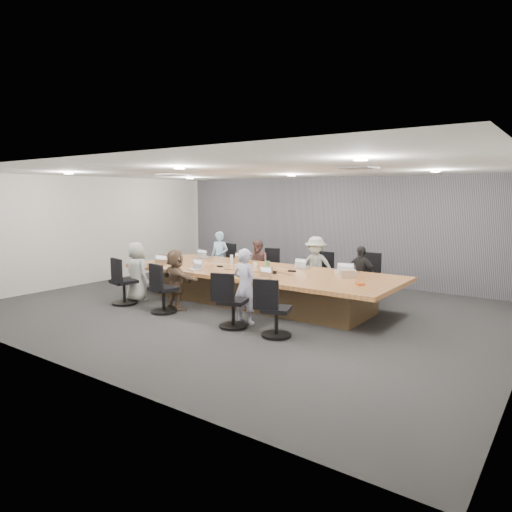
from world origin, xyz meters
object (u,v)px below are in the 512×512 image
Objects in this scene: chair_0 at (228,266)px; laptop_5 at (194,269)px; chair_5 at (163,293)px; chair_1 at (266,272)px; laptop_0 at (206,257)px; person_1 at (258,264)px; laptop_1 at (245,261)px; laptop_6 at (262,278)px; person_0 at (220,257)px; person_5 at (176,279)px; bottle_green_left at (174,255)px; person_6 at (245,286)px; bottle_clear at (232,260)px; bottle_green_right at (268,267)px; chair_6 at (233,306)px; chair_7 at (276,314)px; laptop_4 at (156,264)px; person_4 at (137,272)px; conference_table at (259,285)px; chair_4 at (124,285)px; stapler at (273,272)px; laptop_3 at (350,272)px; person_3 at (360,274)px; snack_packet at (360,284)px; chair_2 at (322,278)px; laptop_2 at (304,267)px; mug_brown at (181,259)px; person_2 at (315,267)px; canvas_bag at (348,274)px.

chair_0 is 2.60× the size of laptop_5.
chair_1 is at bearing 98.97° from chair_5.
laptop_0 is 0.29× the size of person_1.
chair_1 is at bearing -92.57° from laptop_1.
chair_1 is 3.01m from laptop_6.
chair_0 reaches higher than laptop_0.
person_0 is at bearing 3.72° from chair_1.
person_5 reaches higher than bottle_green_left.
person_6 reaches higher than bottle_clear.
laptop_5 is 1.18× the size of bottle_green_right.
chair_6 is 1.02× the size of chair_7.
laptop_4 is (-1.35, -2.50, 0.38)m from chair_1.
chair_7 is at bearing -179.95° from person_4.
laptop_0 is at bearing 158.26° from bottle_green_right.
conference_table is 2.39m from laptop_0.
laptop_6 is 0.61m from bottle_green_right.
stapler is at bearing 41.07° from chair_4.
laptop_3 is 1.19× the size of laptop_6.
chair_0 is 4.46m from chair_6.
chair_6 is at bearing 89.08° from person_6.
snack_packet is at bearing -60.23° from person_3.
stapler is (2.74, -1.01, 0.02)m from laptop_0.
bottle_green_right is (-0.23, -1.95, 0.48)m from chair_2.
bottle_clear is at bearing 167.26° from conference_table.
chair_2 is 2.40× the size of laptop_1.
mug_brown is (-2.86, -0.88, 0.04)m from laptop_2.
chair_0 reaches higher than laptop_5.
bottle_green_left is at bearing 168.94° from laptop_6.
laptop_2 is 3.00m from mug_brown.
bottle_clear is at bearing -156.00° from person_2.
chair_6 reaches higher than chair_1.
laptop_5 is at bearing 135.82° from chair_6.
bottle_green_left is at bearing 31.69° from chair_1.
person_6 reaches higher than laptop_1.
chair_0 reaches higher than laptop_3.
person_0 is 3.09m from bottle_green_right.
canvas_bag reaches higher than chair_5.
bottle_clear is at bearing 3.21° from bottle_green_left.
stapler is at bearing -152.88° from person_4.
snack_packet is at bearing 21.16° from laptop_5.
snack_packet is (1.77, -1.10, 0.01)m from laptop_2.
laptop_1 is 1.14× the size of canvas_bag.
bottle_green_right is (-0.24, 0.55, 0.12)m from laptop_6.
person_5 is 0.90× the size of person_6.
laptop_3 is 0.27× the size of person_5.
chair_5 reaches higher than chair_6.
snack_packet is at bearing 151.28° from laptop_2.
laptop_0 is at bearing 90.28° from mug_brown.
laptop_4 is at bearing 103.33° from chair_4.
person_2 is 13.15× the size of mug_brown.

